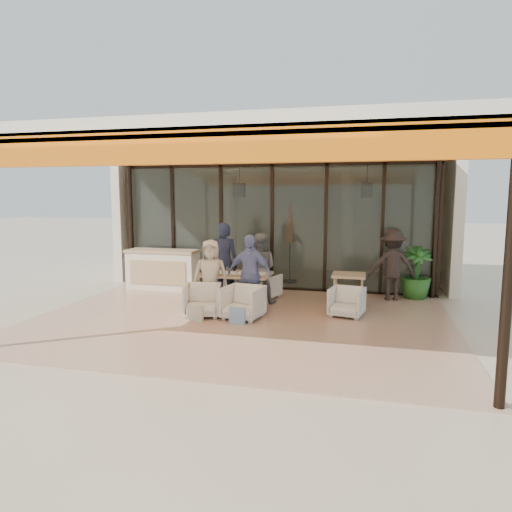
{
  "coord_description": "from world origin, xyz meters",
  "views": [
    {
      "loc": [
        2.38,
        -8.3,
        2.41
      ],
      "look_at": [
        0.1,
        0.9,
        1.15
      ],
      "focal_mm": 32.0,
      "sensor_mm": 36.0,
      "label": 1
    }
  ],
  "objects_px": {
    "diner_cream": "(211,275)",
    "chair_near_right": "(243,301)",
    "side_table": "(349,279)",
    "chair_far_right": "(265,285)",
    "chair_far_left": "(230,283)",
    "potted_palm": "(416,273)",
    "chair_near_left": "(202,299)",
    "dining_table": "(236,276)",
    "diner_grey": "(260,268)",
    "host_counter": "(163,269)",
    "side_chair": "(347,301)",
    "diner_periwinkle": "(249,274)",
    "diner_navy": "(224,262)",
    "standing_woman": "(392,265)"
  },
  "relations": [
    {
      "from": "diner_periwinkle",
      "to": "side_chair",
      "type": "bearing_deg",
      "value": 10.35
    },
    {
      "from": "chair_near_right",
      "to": "diner_navy",
      "type": "xyz_separation_m",
      "value": [
        -0.84,
        1.4,
        0.54
      ]
    },
    {
      "from": "side_table",
      "to": "diner_cream",
      "type": "bearing_deg",
      "value": -161.64
    },
    {
      "from": "standing_woman",
      "to": "diner_navy",
      "type": "bearing_deg",
      "value": 6.14
    },
    {
      "from": "diner_grey",
      "to": "diner_cream",
      "type": "distance_m",
      "value": 1.23
    },
    {
      "from": "diner_grey",
      "to": "potted_palm",
      "type": "distance_m",
      "value": 3.68
    },
    {
      "from": "chair_near_left",
      "to": "side_chair",
      "type": "relative_size",
      "value": 1.1
    },
    {
      "from": "diner_periwinkle",
      "to": "standing_woman",
      "type": "bearing_deg",
      "value": 37.97
    },
    {
      "from": "chair_far_right",
      "to": "chair_near_left",
      "type": "distance_m",
      "value": 2.08
    },
    {
      "from": "dining_table",
      "to": "chair_far_left",
      "type": "distance_m",
      "value": 1.09
    },
    {
      "from": "chair_far_right",
      "to": "diner_navy",
      "type": "relative_size",
      "value": 0.36
    },
    {
      "from": "dining_table",
      "to": "chair_far_right",
      "type": "distance_m",
      "value": 1.1
    },
    {
      "from": "host_counter",
      "to": "chair_far_left",
      "type": "xyz_separation_m",
      "value": [
        1.9,
        -0.32,
        -0.21
      ]
    },
    {
      "from": "chair_far_right",
      "to": "chair_near_left",
      "type": "height_order",
      "value": "chair_near_left"
    },
    {
      "from": "dining_table",
      "to": "chair_far_right",
      "type": "xyz_separation_m",
      "value": [
        0.43,
        0.94,
        -0.36
      ]
    },
    {
      "from": "chair_near_left",
      "to": "side_chair",
      "type": "distance_m",
      "value": 2.88
    },
    {
      "from": "host_counter",
      "to": "chair_far_left",
      "type": "distance_m",
      "value": 1.94
    },
    {
      "from": "standing_woman",
      "to": "side_chair",
      "type": "bearing_deg",
      "value": 52.64
    },
    {
      "from": "side_table",
      "to": "potted_palm",
      "type": "relative_size",
      "value": 0.6
    },
    {
      "from": "side_table",
      "to": "chair_far_left",
      "type": "bearing_deg",
      "value": 170.45
    },
    {
      "from": "diner_periwinkle",
      "to": "potted_palm",
      "type": "bearing_deg",
      "value": 37.47
    },
    {
      "from": "potted_palm",
      "to": "diner_cream",
      "type": "bearing_deg",
      "value": -153.02
    },
    {
      "from": "chair_far_right",
      "to": "chair_far_left",
      "type": "bearing_deg",
      "value": 20.28
    },
    {
      "from": "chair_far_left",
      "to": "chair_far_right",
      "type": "bearing_deg",
      "value": 179.23
    },
    {
      "from": "diner_grey",
      "to": "side_table",
      "type": "xyz_separation_m",
      "value": [
        1.96,
        0.03,
        -0.16
      ]
    },
    {
      "from": "diner_grey",
      "to": "side_chair",
      "type": "height_order",
      "value": "diner_grey"
    },
    {
      "from": "dining_table",
      "to": "diner_grey",
      "type": "bearing_deg",
      "value": 46.21
    },
    {
      "from": "chair_far_right",
      "to": "diner_grey",
      "type": "relative_size",
      "value": 0.41
    },
    {
      "from": "chair_near_left",
      "to": "diner_navy",
      "type": "height_order",
      "value": "diner_navy"
    },
    {
      "from": "diner_grey",
      "to": "chair_far_right",
      "type": "bearing_deg",
      "value": -96.25
    },
    {
      "from": "diner_periwinkle",
      "to": "diner_grey",
      "type": "bearing_deg",
      "value": 95.12
    },
    {
      "from": "side_chair",
      "to": "diner_navy",
      "type": "bearing_deg",
      "value": 176.56
    },
    {
      "from": "host_counter",
      "to": "diner_grey",
      "type": "xyz_separation_m",
      "value": [
        2.74,
        -0.82,
        0.26
      ]
    },
    {
      "from": "diner_cream",
      "to": "chair_near_right",
      "type": "bearing_deg",
      "value": -42.72
    },
    {
      "from": "side_table",
      "to": "side_chair",
      "type": "bearing_deg",
      "value": -90.0
    },
    {
      "from": "chair_near_right",
      "to": "diner_grey",
      "type": "distance_m",
      "value": 1.46
    },
    {
      "from": "diner_navy",
      "to": "side_chair",
      "type": "bearing_deg",
      "value": 156.95
    },
    {
      "from": "side_table",
      "to": "diner_navy",
      "type": "bearing_deg",
      "value": -179.4
    },
    {
      "from": "diner_navy",
      "to": "side_table",
      "type": "xyz_separation_m",
      "value": [
        2.8,
        0.03,
        -0.27
      ]
    },
    {
      "from": "side_chair",
      "to": "standing_woman",
      "type": "height_order",
      "value": "standing_woman"
    },
    {
      "from": "chair_near_right",
      "to": "side_table",
      "type": "relative_size",
      "value": 0.99
    },
    {
      "from": "host_counter",
      "to": "diner_cream",
      "type": "bearing_deg",
      "value": -42.02
    },
    {
      "from": "chair_near_right",
      "to": "potted_palm",
      "type": "height_order",
      "value": "potted_palm"
    },
    {
      "from": "chair_near_left",
      "to": "diner_periwinkle",
      "type": "height_order",
      "value": "diner_periwinkle"
    },
    {
      "from": "chair_near_right",
      "to": "diner_grey",
      "type": "bearing_deg",
      "value": 99.42
    },
    {
      "from": "chair_near_left",
      "to": "potted_palm",
      "type": "bearing_deg",
      "value": 18.08
    },
    {
      "from": "dining_table",
      "to": "diner_periwinkle",
      "type": "relative_size",
      "value": 0.92
    },
    {
      "from": "side_chair",
      "to": "dining_table",
      "type": "bearing_deg",
      "value": -175.62
    },
    {
      "from": "dining_table",
      "to": "standing_woman",
      "type": "xyz_separation_m",
      "value": [
        3.32,
        1.41,
        0.14
      ]
    },
    {
      "from": "dining_table",
      "to": "diner_grey",
      "type": "distance_m",
      "value": 0.62
    }
  ]
}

